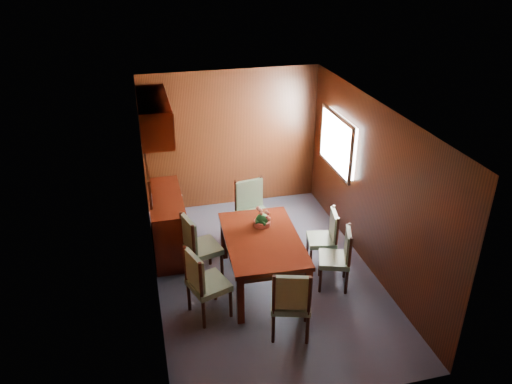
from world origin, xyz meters
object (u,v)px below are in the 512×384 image
object	(u,v)px
dining_table	(262,244)
chair_head	(291,300)
chair_right_near	(339,255)
flower_centerpiece	(262,218)
sideboard	(168,223)
chair_left_near	(203,281)

from	to	relation	value
dining_table	chair_head	world-z (taller)	chair_head
chair_right_near	flower_centerpiece	xyz separation A→B (m)	(-0.91, 0.61, 0.36)
dining_table	chair_head	distance (m)	1.08
sideboard	dining_table	bearing A→B (deg)	-45.30
chair_left_near	flower_centerpiece	size ratio (longest dim) A/B	3.93
chair_left_near	chair_right_near	distance (m)	1.87
chair_head	sideboard	bearing A→B (deg)	135.47
flower_centerpiece	chair_right_near	bearing A→B (deg)	-33.81
chair_left_near	chair_head	distance (m)	1.11
sideboard	chair_left_near	distance (m)	1.67
dining_table	chair_head	xyz separation A→B (m)	(0.06, -1.08, -0.09)
chair_right_near	flower_centerpiece	bearing A→B (deg)	76.02
chair_head	flower_centerpiece	xyz separation A→B (m)	(0.02, 1.40, 0.32)
sideboard	flower_centerpiece	distance (m)	1.56
flower_centerpiece	dining_table	bearing A→B (deg)	-104.29
sideboard	chair_head	distance (m)	2.56
chair_left_near	dining_table	bearing A→B (deg)	99.31
chair_head	flower_centerpiece	bearing A→B (deg)	106.16
chair_left_near	sideboard	bearing A→B (deg)	170.96
chair_left_near	flower_centerpiece	bearing A→B (deg)	110.58
chair_left_near	flower_centerpiece	xyz separation A→B (m)	(0.95, 0.79, 0.31)
sideboard	dining_table	size ratio (longest dim) A/B	0.87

